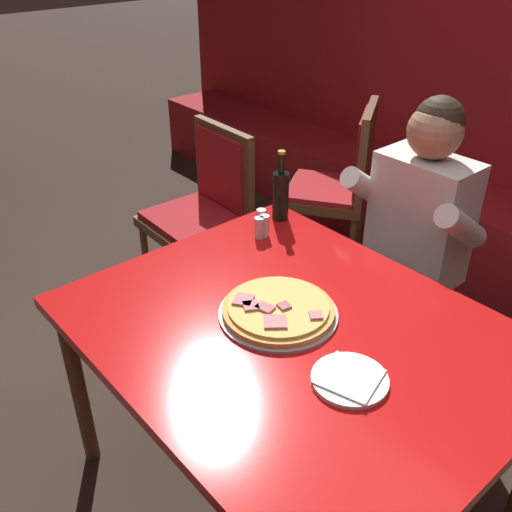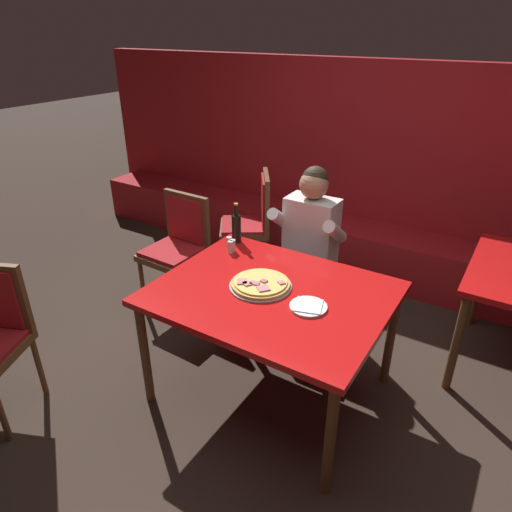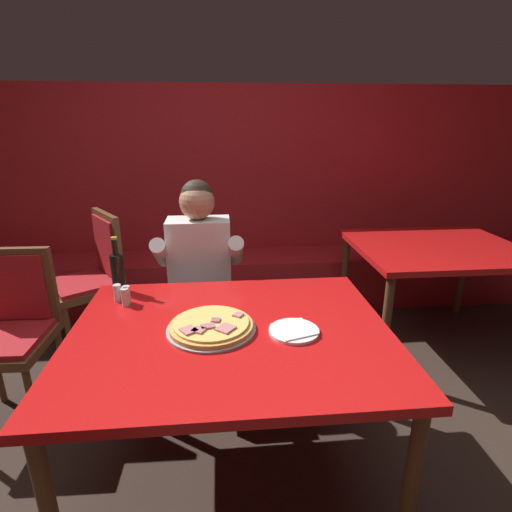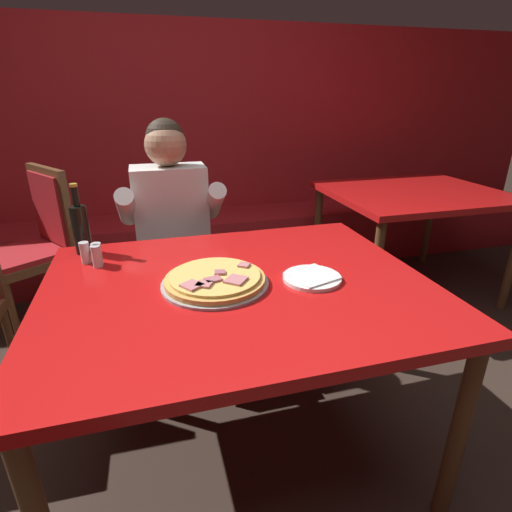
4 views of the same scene
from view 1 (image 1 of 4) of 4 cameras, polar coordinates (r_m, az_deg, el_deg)
The scene contains 11 objects.
ground_plane at distance 2.30m, azimuth 3.18°, elevation -22.25°, with size 24.00×24.00×0.00m, color #33261E.
main_dining_table at distance 1.79m, azimuth 3.83°, elevation -8.97°, with size 1.35×1.08×0.77m.
pizza at distance 1.78m, azimuth 2.21°, elevation -5.43°, with size 0.38×0.38×0.05m.
plate_white_paper at distance 1.58m, azimuth 9.35°, elevation -12.06°, with size 0.21×0.21×0.02m.
beer_bottle at distance 2.30m, azimuth 2.48°, elevation 6.23°, with size 0.07×0.07×0.29m.
shaker_oregano at distance 2.25m, azimuth 0.52°, elevation 3.58°, with size 0.04×0.04×0.09m.
shaker_red_pepper_flakes at distance 2.20m, azimuth 0.86°, elevation 2.96°, with size 0.04×0.04×0.09m.
shaker_parmesan at distance 2.18m, azimuth 0.32°, elevation 2.74°, with size 0.04×0.04×0.09m.
diner_seated_blue_shirt at distance 2.38m, azimuth 14.69°, elevation 1.46°, with size 0.53×0.53×1.27m.
dining_chair_side_aisle at distance 2.89m, azimuth -5.12°, elevation 5.08°, with size 0.45×0.45×0.96m.
dining_chair_near_right at distance 3.21m, azimuth 8.54°, elevation 7.53°, with size 0.61×0.61×0.99m.
Camera 1 is at (0.96, -0.98, 1.85)m, focal length 40.00 mm.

